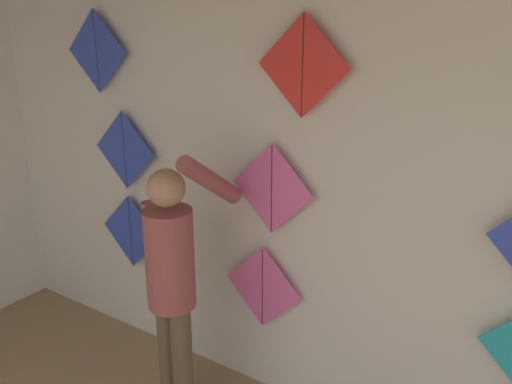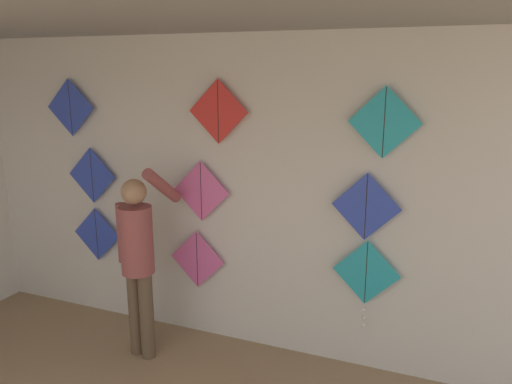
# 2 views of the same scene
# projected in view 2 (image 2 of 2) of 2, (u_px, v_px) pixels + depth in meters

# --- Properties ---
(back_panel) EXTENTS (5.83, 0.06, 2.80)m
(back_panel) POSITION_uv_depth(u_px,v_px,m) (212.00, 194.00, 4.54)
(back_panel) COLOR silver
(back_panel) RESTS_ON ground
(ceiling_slab) EXTENTS (5.83, 4.20, 0.04)m
(ceiling_slab) POSITION_uv_depth(u_px,v_px,m) (60.00, 8.00, 2.65)
(ceiling_slab) COLOR gray
(shopkeeper) EXTENTS (0.43, 0.57, 1.73)m
(shopkeeper) POSITION_uv_depth(u_px,v_px,m) (138.00, 252.00, 4.29)
(shopkeeper) COLOR brown
(shopkeeper) RESTS_ON ground
(kite_0) EXTENTS (0.55, 0.01, 0.55)m
(kite_0) POSITION_uv_depth(u_px,v_px,m) (97.00, 234.00, 5.05)
(kite_0) COLOR blue
(kite_1) EXTENTS (0.55, 0.01, 0.55)m
(kite_1) POSITION_uv_depth(u_px,v_px,m) (197.00, 259.00, 4.66)
(kite_1) COLOR pink
(kite_2) EXTENTS (0.55, 0.04, 0.76)m
(kite_2) POSITION_uv_depth(u_px,v_px,m) (366.00, 277.00, 4.08)
(kite_2) COLOR #28B2C6
(kite_3) EXTENTS (0.55, 0.01, 0.55)m
(kite_3) POSITION_uv_depth(u_px,v_px,m) (92.00, 176.00, 4.91)
(kite_3) COLOR blue
(kite_4) EXTENTS (0.55, 0.01, 0.55)m
(kite_4) POSITION_uv_depth(u_px,v_px,m) (201.00, 191.00, 4.48)
(kite_4) COLOR pink
(kite_5) EXTENTS (0.55, 0.01, 0.55)m
(kite_5) POSITION_uv_depth(u_px,v_px,m) (366.00, 207.00, 3.94)
(kite_5) COLOR blue
(kite_6) EXTENTS (0.55, 0.01, 0.55)m
(kite_6) POSITION_uv_depth(u_px,v_px,m) (70.00, 108.00, 4.82)
(kite_6) COLOR blue
(kite_7) EXTENTS (0.55, 0.01, 0.55)m
(kite_7) POSITION_uv_depth(u_px,v_px,m) (218.00, 112.00, 4.24)
(kite_7) COLOR red
(kite_8) EXTENTS (0.55, 0.01, 0.55)m
(kite_8) POSITION_uv_depth(u_px,v_px,m) (384.00, 122.00, 3.75)
(kite_8) COLOR #28B2C6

